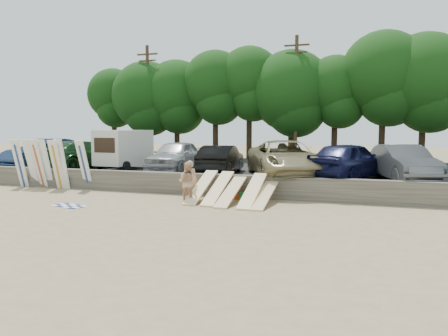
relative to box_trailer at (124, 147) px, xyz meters
The scene contains 30 objects.
ground 9.24m from the box_trailer, 45.05° to the right, with size 120.00×120.00×0.00m, color tan.
seawall 7.37m from the box_trailer, 27.98° to the right, with size 44.00×0.50×1.00m, color #6B6356.
parking_lot 7.76m from the box_trailer, 32.82° to the left, with size 44.00×14.50×0.70m, color #282828.
treeline 13.77m from the box_trailer, 57.87° to the left, with size 33.04×6.45×9.24m.
utility_poles 13.21m from the box_trailer, 48.93° to the left, with size 25.80×0.26×9.00m.
box_trailer is the anchor object (origin of this frame).
car_0 5.45m from the box_trailer, behind, with size 1.85×5.30×1.75m, color navy.
car_1 2.57m from the box_trailer, behind, with size 2.32×5.72×1.66m, color #133516.
car_2 3.33m from the box_trailer, ahead, with size 2.03×5.04×1.72m, color #A4A4A9.
car_3 6.23m from the box_trailer, ahead, with size 1.60×4.59×1.51m, color black.
car_4 9.64m from the box_trailer, ahead, with size 2.99×6.49×1.80m, color #8F835B.
car_5 12.68m from the box_trailer, ahead, with size 2.09×5.20×1.77m, color black.
car_6 15.06m from the box_trailer, ahead, with size 1.76×5.03×1.66m, color #444649.
surfboard_upright_0 5.59m from the box_trailer, 133.77° to the right, with size 0.50×0.06×2.60m, color white.
surfboard_upright_1 5.08m from the box_trailer, 130.40° to the right, with size 0.50×0.06×2.60m, color white.
surfboard_upright_2 4.80m from the box_trailer, 124.22° to the right, with size 0.50×0.06×2.60m, color white.
surfboard_upright_3 4.53m from the box_trailer, 121.19° to the right, with size 0.50×0.06×2.60m, color white.
surfboard_upright_4 4.32m from the box_trailer, 110.20° to the right, with size 0.50×0.06×2.60m, color white.
surfboard_upright_5 4.16m from the box_trailer, 107.31° to the right, with size 0.50×0.06×2.60m, color white.
surfboard_upright_6 3.90m from the box_trailer, 89.09° to the right, with size 0.50×0.06×2.60m, color white.
surfboard_low_0 8.41m from the box_trailer, 35.55° to the right, with size 0.56×3.00×0.07m, color #FEDEA0.
surfboard_low_1 9.07m from the box_trailer, 32.77° to the right, with size 0.56×3.00×0.07m, color #FEDEA0.
surfboard_low_2 9.72m from the box_trailer, 31.70° to the right, with size 0.56×3.00×0.07m, color #FEDEA0.
surfboard_low_3 10.52m from the box_trailer, 29.11° to the right, with size 0.56×3.00×0.07m, color #FEDEA0.
surfboard_low_4 10.96m from the box_trailer, 27.71° to the right, with size 0.56×3.00×0.07m, color #FEDEA0.
beachgoer_a 7.97m from the box_trailer, 37.82° to the right, with size 0.63×0.41×1.73m, color tan.
beachgoer_b 8.56m from the box_trailer, 40.80° to the right, with size 0.83×0.64×1.70m, color tan.
cooler 9.49m from the box_trailer, 25.35° to the right, with size 0.38×0.30×0.32m, color #238334.
gear_bag 9.28m from the box_trailer, 26.01° to the right, with size 0.30×0.25×0.22m, color #CE4918.
beach_towel 8.33m from the box_trailer, 74.12° to the right, with size 1.50×1.50×0.00m, color white.
Camera 1 is at (7.31, -15.77, 3.14)m, focal length 35.00 mm.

